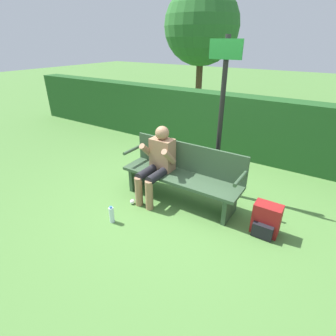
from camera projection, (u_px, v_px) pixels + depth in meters
The scene contains 9 objects.
ground_plane at pixel (180, 200), 4.03m from camera, with size 40.00×40.00×0.00m, color #4C7A38.
hedge_back at pixel (235, 126), 5.40m from camera, with size 12.00×0.45×1.24m.
park_bench at pixel (183, 173), 3.89m from camera, with size 1.82×0.48×0.86m.
person_seated at pixel (158, 161), 3.88m from camera, with size 0.48×0.65×1.11m.
backpack at pixel (266, 220), 3.27m from camera, with size 0.33×0.27×0.41m.
water_bottle at pixel (112, 215), 3.51m from camera, with size 0.07×0.07×0.25m.
signpost at pixel (221, 110), 3.69m from camera, with size 0.44×0.09×2.28m.
tree at pixel (202, 26), 8.29m from camera, with size 2.38×2.38×3.78m.
litter_crumple at pixel (132, 202), 3.93m from camera, with size 0.07×0.07×0.07m.
Camera 1 is at (1.71, -2.94, 2.23)m, focal length 28.00 mm.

